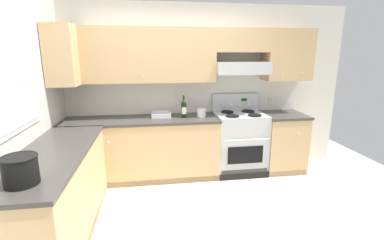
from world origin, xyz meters
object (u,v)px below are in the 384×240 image
object	(u,v)px
wine_bottle	(184,108)
paper_towel_roll	(202,113)
stove	(239,142)
bucket	(20,170)
bowl	(161,115)

from	to	relation	value
wine_bottle	paper_towel_roll	distance (m)	0.28
stove	bucket	bearing A→B (deg)	-139.63
paper_towel_roll	wine_bottle	bearing A→B (deg)	-176.95
bucket	wine_bottle	bearing A→B (deg)	53.78
bucket	paper_towel_roll	distance (m)	2.54
wine_bottle	bowl	world-z (taller)	wine_bottle
stove	bucket	size ratio (longest dim) A/B	4.84
bowl	bucket	world-z (taller)	bucket
stove	wine_bottle	size ratio (longest dim) A/B	3.40
stove	wine_bottle	world-z (taller)	wine_bottle
wine_bottle	bowl	xyz separation A→B (m)	(-0.33, 0.11, -0.12)
bowl	paper_towel_roll	bearing A→B (deg)	-8.99
bowl	stove	bearing A→B (deg)	-4.15
stove	paper_towel_roll	xyz separation A→B (m)	(-0.60, -0.01, 0.49)
stove	bowl	xyz separation A→B (m)	(-1.20, 0.09, 0.45)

